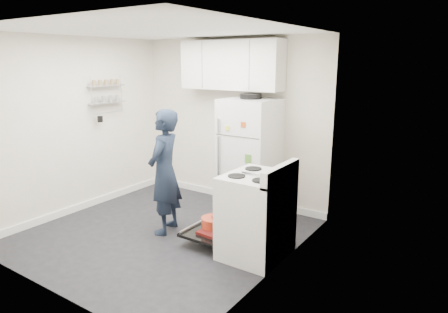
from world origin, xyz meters
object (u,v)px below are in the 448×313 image
Objects in this scene: electric_range at (255,216)px; person at (165,172)px; open_oven_door at (213,227)px; refrigerator at (250,157)px.

electric_range is 1.32m from person.
person is (-0.69, -0.08, 0.61)m from open_oven_door.
open_oven_door is 0.41× the size of refrigerator.
open_oven_door is 0.44× the size of person.
open_oven_door is at bearing 79.52° from person.
electric_range is 0.65m from open_oven_door.
person is (-0.55, -1.17, -0.04)m from refrigerator.
person reaches higher than electric_range.
electric_range is 0.69× the size of person.
person is at bearing -176.69° from electric_range.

